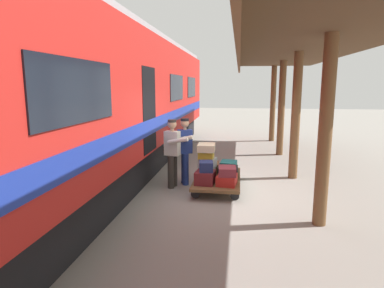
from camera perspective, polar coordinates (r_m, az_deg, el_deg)
name	(u,v)px	position (r m, az deg, el deg)	size (l,w,h in m)	color
ground_plane	(224,193)	(8.01, 5.59, -8.36)	(60.00, 60.00, 0.00)	gray
platform_canopy	(309,51)	(7.76, 19.51, 14.96)	(3.20, 16.51, 3.56)	brown
train_car	(89,105)	(8.42, -17.31, 6.46)	(3.02, 19.85, 4.00)	#B21E19
luggage_cart	(217,179)	(8.30, 4.42, -6.01)	(1.11, 2.12, 0.27)	brown
suitcase_teal_softside	(229,167)	(8.81, 6.32, -3.88)	(0.40, 0.51, 0.28)	#1E666B
suitcase_maroon_trunk	(205,177)	(7.71, 2.28, -5.78)	(0.43, 0.49, 0.30)	maroon
suitcase_brown_leather	(210,167)	(8.84, 3.06, -3.94)	(0.48, 0.53, 0.23)	brown
suitcase_red_plastic	(227,180)	(7.69, 6.02, -6.16)	(0.43, 0.53, 0.23)	#AD231E
suitcase_olive_duffel	(208,172)	(8.28, 2.70, -4.88)	(0.39, 0.52, 0.24)	brown
suitcase_black_hardshell	(228,172)	(8.24, 6.18, -4.85)	(0.48, 0.46, 0.28)	black
suitcase_gray_aluminum	(208,163)	(8.19, 2.70, -3.28)	(0.38, 0.41, 0.25)	#9EA0A5
suitcase_yellow_case	(206,154)	(8.15, 2.45, -1.82)	(0.36, 0.42, 0.18)	gold
suitcase_burgundy_valise	(227,171)	(7.61, 6.09, -4.67)	(0.39, 0.47, 0.19)	maroon
suitcase_cream_canvas	(206,148)	(8.11, 2.50, -0.61)	(0.41, 0.54, 0.17)	beige
suitcase_navy_fabric	(206,166)	(7.64, 2.44, -3.87)	(0.31, 0.39, 0.23)	navy
porter_in_overalls	(184,149)	(8.45, -1.37, -0.84)	(0.73, 0.57, 1.70)	navy
porter_by_door	(173,151)	(8.18, -3.28, -1.22)	(0.72, 0.53, 1.70)	#332D28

